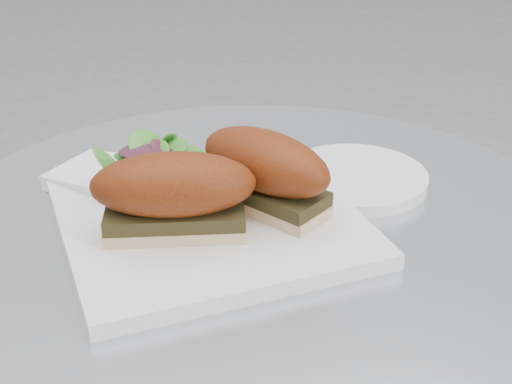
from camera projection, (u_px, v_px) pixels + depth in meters
plate at (207, 218)px, 0.71m from camera, size 0.29×0.29×0.02m
sandwich_left at (174, 193)px, 0.65m from camera, size 0.17×0.11×0.08m
sandwich_right at (265, 169)px, 0.70m from camera, size 0.13×0.16×0.08m
salad at (152, 160)px, 0.76m from camera, size 0.12×0.12×0.05m
napkin at (112, 180)px, 0.79m from camera, size 0.13×0.13×0.02m
saucer at (355, 178)px, 0.80m from camera, size 0.16×0.16×0.01m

